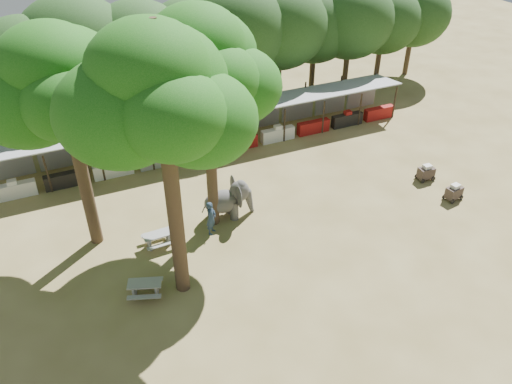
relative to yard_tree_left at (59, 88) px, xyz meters
name	(u,v)px	position (x,y,z in m)	size (l,w,h in m)	color
ground	(319,277)	(9.13, -7.19, -8.20)	(100.00, 100.00, 0.00)	brown
vendor_stalls	(215,131)	(9.13, 6.65, -7.02)	(28.00, 2.99, 2.80)	gray
yard_tree_left	(59,88)	(0.00, 0.00, 0.00)	(7.10, 6.90, 11.02)	#332316
yard_tree_center	(157,98)	(3.00, -5.00, 1.01)	(7.10, 6.90, 12.04)	#332316
yard_tree_back	(201,67)	(6.00, -1.00, 0.34)	(7.10, 6.90, 11.36)	#332316
backdrop_trees	(186,44)	(9.13, 11.81, -2.69)	(46.46, 5.95, 8.33)	#332316
elephant	(229,200)	(7.05, -1.02, -7.13)	(2.84, 2.15, 2.15)	#3E3C3C
handler	(211,218)	(5.70, -2.00, -7.25)	(0.69, 0.46, 1.91)	#26384C
picnic_table_near	(145,287)	(1.48, -4.97, -7.72)	(1.84, 1.75, 0.74)	gray
picnic_table_far	(158,238)	(2.91, -1.85, -7.72)	(1.51, 1.37, 0.73)	gray
cart_front	(454,192)	(19.32, -4.78, -7.71)	(1.10, 0.80, 1.00)	#322621
cart_back	(426,172)	(19.27, -2.46, -7.70)	(1.08, 0.74, 1.01)	#322621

